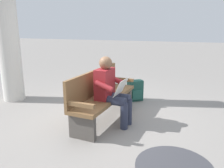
# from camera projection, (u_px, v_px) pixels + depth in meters

# --- Properties ---
(ground_plane) EXTENTS (40.00, 40.00, 0.00)m
(ground_plane) POSITION_uv_depth(u_px,v_px,m) (105.00, 119.00, 4.21)
(ground_plane) COLOR gray
(bench_near) EXTENTS (1.84, 0.66, 0.90)m
(bench_near) POSITION_uv_depth(u_px,v_px,m) (101.00, 95.00, 4.12)
(bench_near) COLOR brown
(bench_near) RESTS_ON ground
(person_seated) EXTENTS (0.60, 0.60, 1.18)m
(person_seated) POSITION_uv_depth(u_px,v_px,m) (111.00, 89.00, 3.88)
(person_seated) COLOR maroon
(person_seated) RESTS_ON ground
(backpack) EXTENTS (0.35, 0.38, 0.47)m
(backpack) POSITION_uv_depth(u_px,v_px,m) (135.00, 91.00, 5.20)
(backpack) COLOR #1E4C42
(backpack) RESTS_ON ground
(support_pillar) EXTENTS (0.47, 0.47, 3.91)m
(support_pillar) POSITION_uv_depth(u_px,v_px,m) (5.00, 11.00, 4.85)
(support_pillar) COLOR beige
(support_pillar) RESTS_ON ground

